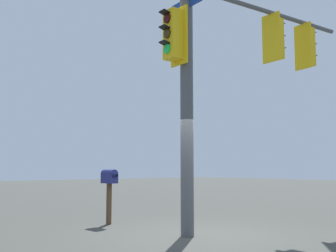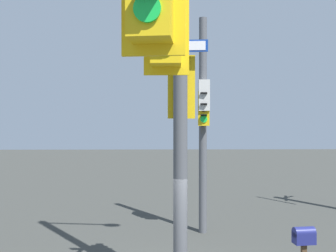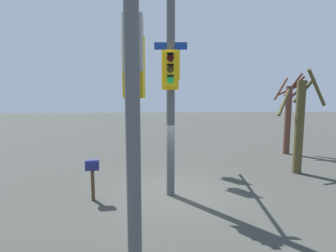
% 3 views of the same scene
% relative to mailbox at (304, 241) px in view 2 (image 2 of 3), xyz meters
% --- Properties ---
extents(main_signal_pole_assembly, '(3.50, 6.12, 9.99)m').
position_rel_mailbox_xyz_m(main_signal_pole_assembly, '(2.65, 1.22, 4.04)').
color(main_signal_pole_assembly, '#4C4F54').
rests_on(main_signal_pole_assembly, ground).
extents(secondary_pole_assembly, '(0.39, 0.81, 7.03)m').
position_rel_mailbox_xyz_m(secondary_pole_assembly, '(1.66, -4.09, 2.69)').
color(secondary_pole_assembly, '#4C4F54').
rests_on(secondary_pole_assembly, ground).
extents(mailbox, '(0.46, 0.28, 1.41)m').
position_rel_mailbox_xyz_m(mailbox, '(0.00, 0.00, 0.00)').
color(mailbox, '#4C3823').
rests_on(mailbox, ground).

